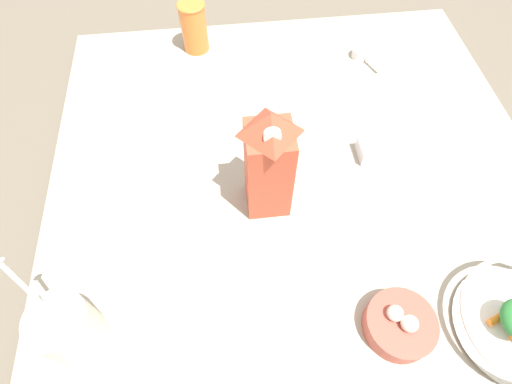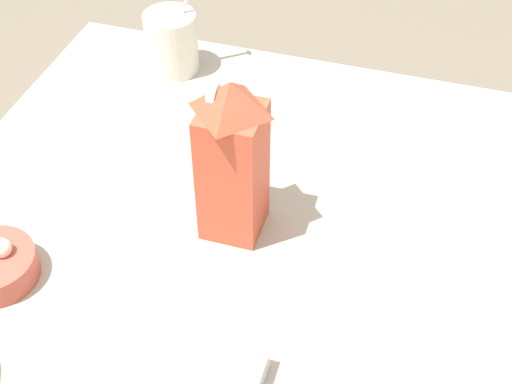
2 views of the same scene
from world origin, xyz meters
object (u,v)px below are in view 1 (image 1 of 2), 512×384
yogurt_tub (67,328)px  spice_jar (371,151)px  milk_carton (269,163)px  drinking_cup (194,26)px  garlic_bowl (400,324)px

yogurt_tub → spice_jar: bearing=28.6°
milk_carton → drinking_cup: milk_carton is taller
garlic_bowl → milk_carton: bearing=123.5°
yogurt_tub → drinking_cup: (0.24, 0.79, 0.00)m
milk_carton → drinking_cup: size_ratio=1.97×
yogurt_tub → spice_jar: size_ratio=3.86×
spice_jar → garlic_bowl: (-0.06, -0.40, 0.01)m
yogurt_tub → garlic_bowl: size_ratio=1.81×
milk_carton → spice_jar: (0.26, 0.10, -0.12)m
milk_carton → drinking_cup: bearing=104.0°
milk_carton → drinking_cup: (-0.13, 0.54, -0.06)m
drinking_cup → yogurt_tub: bearing=-106.9°
drinking_cup → milk_carton: bearing=-76.0°
garlic_bowl → yogurt_tub: bearing=174.9°
milk_carton → yogurt_tub: (-0.38, -0.25, -0.07)m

